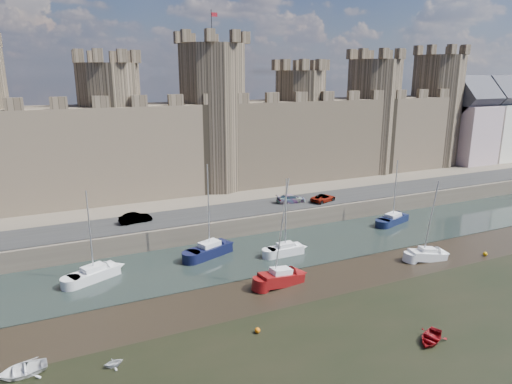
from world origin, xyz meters
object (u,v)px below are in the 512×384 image
Objects in this scene: sailboat_3 at (393,219)px; sailboat_2 at (285,249)px; car_2 at (291,199)px; sailboat_1 at (210,249)px; sailboat_4 at (281,277)px; sailboat_0 at (94,273)px; sailboat_5 at (427,254)px; car_3 at (323,198)px; car_1 at (135,218)px.

sailboat_2 is at bearing 173.46° from sailboat_3.
sailboat_1 is (-15.66, -8.45, -2.28)m from car_2.
sailboat_1 is at bearing 105.55° from sailboat_4.
sailboat_0 reaches higher than sailboat_5.
sailboat_2 is 0.83× the size of sailboat_4.
sailboat_4 is 1.19× the size of sailboat_5.
sailboat_1 is at bearing 163.17° from sailboat_3.
car_2 is 4.84m from car_3.
sailboat_0 is at bearing 84.94° from car_3.
sailboat_2 is at bearing -136.00° from car_1.
car_1 reaches higher than car_2.
car_3 is 0.46× the size of sailboat_2.
sailboat_1 is 1.20× the size of sailboat_3.
sailboat_1 is at bearing 163.30° from sailboat_5.
sailboat_5 is at bearing 169.23° from car_3.
sailboat_4 is at bearing -173.73° from sailboat_3.
car_2 is 0.47× the size of sailboat_3.
sailboat_2 is (-11.94, -10.38, -2.32)m from car_3.
sailboat_2 is at bearing 154.35° from car_2.
car_2 is 0.39× the size of sailboat_1.
sailboat_3 is (35.00, -8.19, -2.44)m from car_1.
sailboat_3 is at bearing 16.88° from sailboat_4.
sailboat_5 reaches higher than sailboat_2.
sailboat_5 is (7.07, -20.06, -2.44)m from car_2.
sailboat_3 reaches higher than car_3.
sailboat_0 is at bearing 172.93° from sailboat_2.
car_2 is 1.03× the size of car_3.
sailboat_1 reaches higher than sailboat_3.
sailboat_3 is at bearing 76.60° from sailboat_5.
car_1 reaches higher than car_3.
car_2 is 14.19m from sailboat_2.
sailboat_4 reaches higher than sailboat_5.
car_3 is 15.99m from sailboat_2.
car_1 is 0.43× the size of sailboat_5.
sailboat_3 is (7.77, -6.50, -2.36)m from car_3.
sailboat_5 is at bearing -131.43° from sailboat_3.
car_2 is 21.96m from sailboat_4.
sailboat_3 is (41.20, 1.42, -0.03)m from sailboat_0.
sailboat_0 is 19.67m from sailboat_4.
car_3 is (27.23, -1.69, -0.08)m from car_1.
car_1 is 0.44× the size of sailboat_2.
sailboat_1 is 1.19× the size of sailboat_2.
sailboat_1 is at bearing 90.46° from car_3.
car_1 is at bearing 33.18° from sailboat_0.
car_3 is 34.44m from sailboat_0.
sailboat_0 is 1.04× the size of sailboat_2.
car_2 is 17.94m from sailboat_1.
car_3 is 0.44× the size of sailboat_0.
sailboat_1 is (-20.26, -6.92, -2.23)m from car_3.
car_1 is 0.44× the size of sailboat_3.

